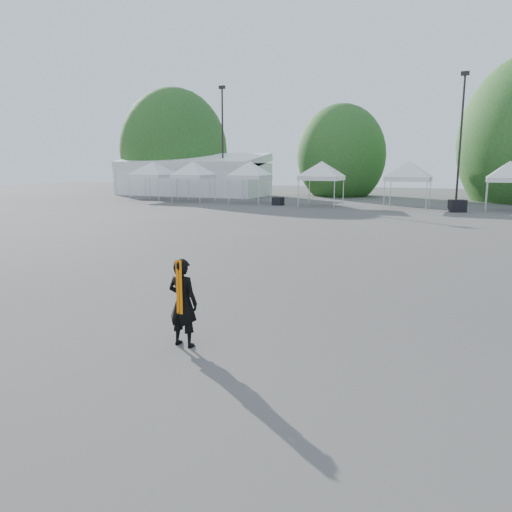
% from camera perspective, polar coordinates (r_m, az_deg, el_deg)
% --- Properties ---
extents(ground, '(120.00, 120.00, 0.00)m').
position_cam_1_polar(ground, '(10.56, -0.71, -6.75)').
color(ground, '#474442').
rests_on(ground, ground).
extents(marquee, '(15.00, 6.25, 4.23)m').
position_cam_1_polar(marquee, '(51.36, -7.30, 9.10)').
color(marquee, white).
rests_on(marquee, ground).
extents(light_pole_west, '(0.60, 0.25, 10.30)m').
position_cam_1_polar(light_pole_west, '(48.61, -3.84, 13.57)').
color(light_pole_west, black).
rests_on(light_pole_west, ground).
extents(light_pole_east, '(0.60, 0.25, 9.80)m').
position_cam_1_polar(light_pole_east, '(41.29, 22.38, 13.03)').
color(light_pole_east, black).
rests_on(light_pole_east, ground).
extents(tree_far_w, '(4.80, 4.80, 7.30)m').
position_cam_1_polar(tree_far_w, '(56.01, -9.36, 11.79)').
color(tree_far_w, '#382314').
rests_on(tree_far_w, ground).
extents(tree_mid_w, '(4.16, 4.16, 6.33)m').
position_cam_1_polar(tree_mid_w, '(50.68, 9.72, 11.24)').
color(tree_mid_w, '#382314').
rests_on(tree_mid_w, ground).
extents(tent_a, '(4.48, 4.48, 3.88)m').
position_cam_1_polar(tent_a, '(45.26, -11.68, 10.18)').
color(tent_a, silver).
rests_on(tent_a, ground).
extents(tent_b, '(4.01, 4.01, 3.88)m').
position_cam_1_polar(tent_b, '(42.66, -7.19, 10.30)').
color(tent_b, silver).
rests_on(tent_b, ground).
extents(tent_c, '(3.96, 3.96, 3.88)m').
position_cam_1_polar(tent_c, '(40.77, -0.68, 10.38)').
color(tent_c, silver).
rests_on(tent_c, ground).
extents(tent_d, '(4.11, 4.11, 3.88)m').
position_cam_1_polar(tent_d, '(37.99, 7.54, 10.29)').
color(tent_d, silver).
rests_on(tent_d, ground).
extents(tent_e, '(4.25, 4.25, 3.88)m').
position_cam_1_polar(tent_e, '(37.18, 17.10, 9.92)').
color(tent_e, silver).
rests_on(tent_e, ground).
extents(tent_f, '(3.91, 3.91, 3.88)m').
position_cam_1_polar(tent_f, '(37.77, 27.04, 9.25)').
color(tent_f, silver).
rests_on(tent_f, ground).
extents(man, '(0.60, 0.42, 1.55)m').
position_cam_1_polar(man, '(8.71, -8.36, -5.28)').
color(man, black).
rests_on(man, ground).
extents(crate_west, '(0.90, 0.77, 0.61)m').
position_cam_1_polar(crate_west, '(38.57, 2.53, 6.27)').
color(crate_west, black).
rests_on(crate_west, ground).
extents(crate_mid, '(1.24, 1.10, 0.80)m').
position_cam_1_polar(crate_mid, '(35.65, 22.02, 5.33)').
color(crate_mid, black).
rests_on(crate_mid, ground).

